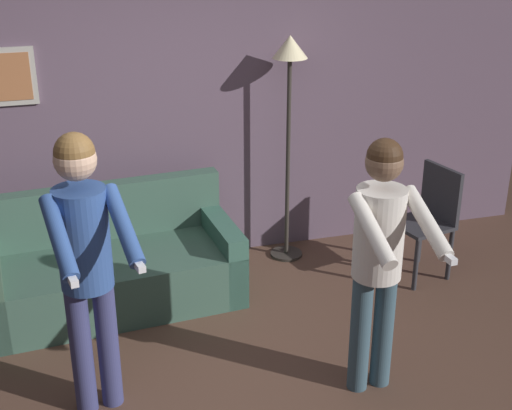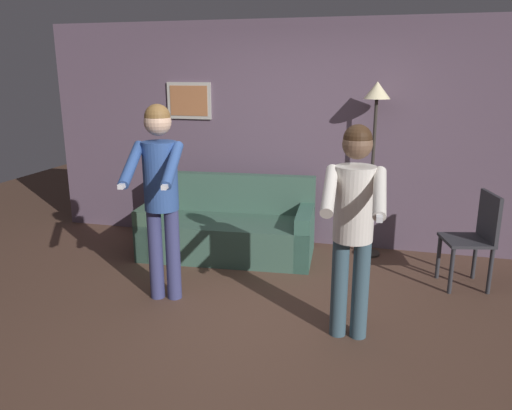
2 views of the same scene
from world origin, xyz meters
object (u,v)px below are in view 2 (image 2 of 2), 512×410
(couch, at_px, (229,230))
(person_standing_left, at_px, (160,184))
(person_standing_right, at_px, (354,214))
(torchiere_lamp, at_px, (375,119))
(dining_chair_distant, at_px, (476,234))

(couch, relative_size, person_standing_left, 1.11)
(person_standing_left, relative_size, person_standing_right, 1.06)
(person_standing_right, bearing_deg, torchiere_lamp, 87.93)
(person_standing_right, distance_m, dining_chair_distant, 1.74)
(couch, distance_m, person_standing_left, 1.51)
(person_standing_left, distance_m, person_standing_right, 1.70)
(torchiere_lamp, height_order, person_standing_left, torchiere_lamp)
(person_standing_left, xyz_separation_m, dining_chair_distant, (2.76, 1.01, -0.55))
(torchiere_lamp, xyz_separation_m, dining_chair_distant, (1.01, -0.63, -1.01))
(dining_chair_distant, bearing_deg, couch, 174.49)
(couch, bearing_deg, dining_chair_distant, -5.51)
(person_standing_right, bearing_deg, dining_chair_distant, 49.81)
(torchiere_lamp, relative_size, person_standing_right, 1.16)
(torchiere_lamp, distance_m, dining_chair_distant, 1.56)
(couch, bearing_deg, torchiere_lamp, 14.00)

